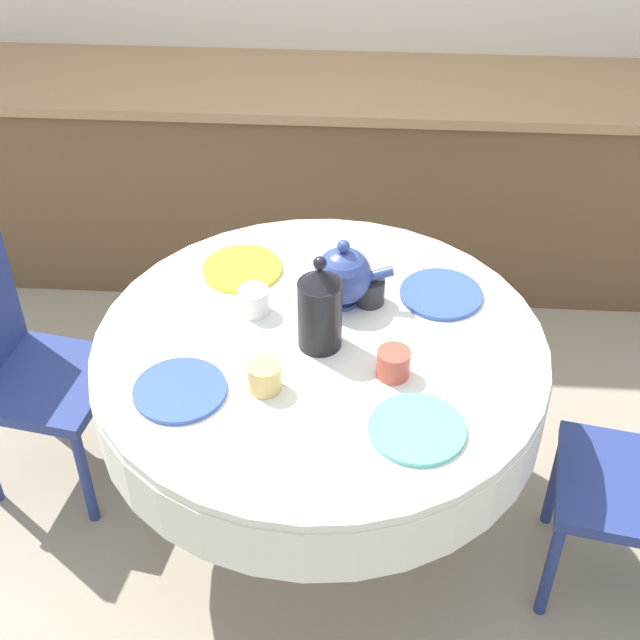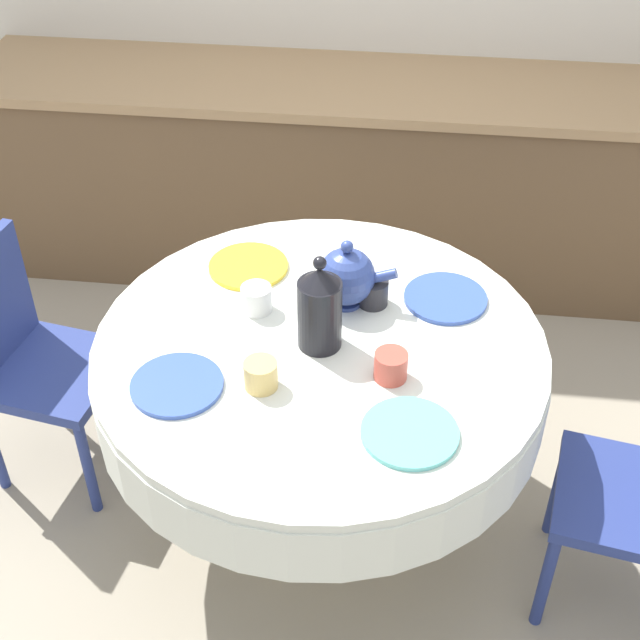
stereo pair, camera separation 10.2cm
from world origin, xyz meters
TOP-DOWN VIEW (x-y plane):
  - ground_plane at (0.00, 0.00)m, footprint 12.00×12.00m
  - kitchen_counter at (0.00, 1.49)m, footprint 3.24×0.64m
  - dining_table at (0.00, 0.00)m, footprint 1.29×1.29m
  - chair_right at (-0.97, 0.17)m, footprint 0.46×0.46m
  - plate_near_left at (-0.35, -0.23)m, footprint 0.25×0.25m
  - cup_near_left at (-0.13, -0.19)m, footprint 0.09×0.09m
  - plate_near_right at (0.26, -0.33)m, footprint 0.25×0.25m
  - cup_near_right at (0.20, -0.12)m, footprint 0.09×0.09m
  - plate_far_left at (-0.26, 0.33)m, footprint 0.25×0.25m
  - cup_far_left at (-0.20, 0.12)m, footprint 0.09×0.09m
  - plate_far_right at (0.35, 0.24)m, footprint 0.25×0.25m
  - cup_far_right at (0.13, 0.19)m, footprint 0.09×0.09m
  - coffee_carafe at (0.00, -0.01)m, footprint 0.12×0.12m
  - teapot at (0.06, 0.19)m, footprint 0.23×0.17m

SIDE VIEW (x-z plane):
  - ground_plane at x=0.00m, z-range 0.00..0.00m
  - kitchen_counter at x=0.00m, z-range 0.00..0.88m
  - chair_right at x=-0.97m, z-range 0.05..0.91m
  - dining_table at x=0.00m, z-range 0.26..1.03m
  - plate_near_left at x=-0.35m, z-range 0.77..0.79m
  - plate_near_right at x=0.26m, z-range 0.77..0.79m
  - plate_far_left at x=-0.26m, z-range 0.77..0.79m
  - plate_far_right at x=0.35m, z-range 0.77..0.79m
  - cup_near_left at x=-0.13m, z-range 0.77..0.85m
  - cup_near_right at x=0.20m, z-range 0.77..0.85m
  - cup_far_left at x=-0.20m, z-range 0.77..0.85m
  - cup_far_right at x=0.13m, z-range 0.77..0.85m
  - teapot at x=0.06m, z-range 0.76..0.98m
  - coffee_carafe at x=0.00m, z-range 0.75..1.05m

